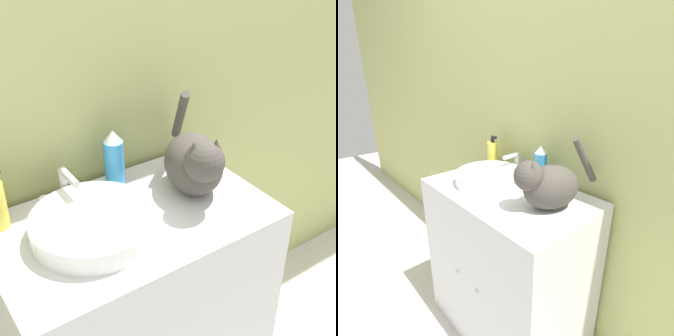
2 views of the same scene
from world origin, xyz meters
TOP-DOWN VIEW (x-y plane):
  - wall_back at (0.00, 0.52)m, footprint 6.00×0.05m
  - vanity_cabinet at (0.00, 0.24)m, footprint 0.77×0.49m
  - sink_basin at (-0.12, 0.23)m, footprint 0.33×0.33m
  - faucet at (-0.12, 0.40)m, footprint 0.15×0.11m
  - cat at (0.22, 0.24)m, footprint 0.24×0.37m
  - soap_bottle at (-0.31, 0.40)m, footprint 0.06×0.06m
  - spray_bottle at (0.04, 0.40)m, footprint 0.06×0.06m

SIDE VIEW (x-z plane):
  - vanity_cabinet at x=0.00m, z-range 0.00..0.82m
  - sink_basin at x=-0.12m, z-range 0.82..0.88m
  - faucet at x=-0.12m, z-range 0.81..0.93m
  - soap_bottle at x=-0.31m, z-range 0.80..0.98m
  - spray_bottle at x=0.04m, z-range 0.82..1.00m
  - cat at x=0.22m, z-range 0.78..1.05m
  - wall_back at x=0.00m, z-range 0.00..2.50m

